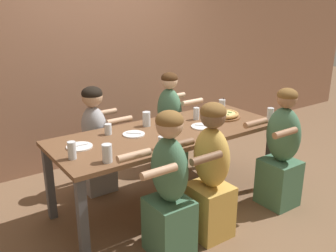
% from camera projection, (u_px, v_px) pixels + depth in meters
% --- Properties ---
extents(ground_plane, '(18.00, 18.00, 0.00)m').
position_uv_depth(ground_plane, '(168.00, 201.00, 3.83)').
color(ground_plane, brown).
rests_on(ground_plane, ground).
extents(restaurant_back_panel, '(10.00, 0.06, 3.20)m').
position_uv_depth(restaurant_back_panel, '(98.00, 32.00, 4.44)').
color(restaurant_back_panel, '#9E7056').
rests_on(restaurant_back_panel, ground).
extents(dining_table, '(2.24, 0.89, 0.76)m').
position_uv_depth(dining_table, '(168.00, 138.00, 3.61)').
color(dining_table, brown).
rests_on(dining_table, ground).
extents(pizza_board_main, '(0.34, 0.34, 0.06)m').
position_uv_depth(pizza_board_main, '(224.00, 115.00, 3.99)').
color(pizza_board_main, brown).
rests_on(pizza_board_main, dining_table).
extents(empty_plate_a, '(0.21, 0.21, 0.02)m').
position_uv_depth(empty_plate_a, '(134.00, 134.00, 3.48)').
color(empty_plate_a, white).
rests_on(empty_plate_a, dining_table).
extents(empty_plate_b, '(0.23, 0.23, 0.02)m').
position_uv_depth(empty_plate_b, '(202.00, 126.00, 3.69)').
color(empty_plate_b, white).
rests_on(empty_plate_b, dining_table).
extents(empty_plate_c, '(0.22, 0.22, 0.02)m').
position_uv_depth(empty_plate_c, '(79.00, 147.00, 3.19)').
color(empty_plate_c, white).
rests_on(empty_plate_c, dining_table).
extents(cocktail_glass_blue, '(0.08, 0.08, 0.11)m').
position_uv_depth(cocktail_glass_blue, '(222.00, 104.00, 4.38)').
color(cocktail_glass_blue, silver).
rests_on(cocktail_glass_blue, dining_table).
extents(drinking_glass_a, '(0.06, 0.06, 0.11)m').
position_uv_depth(drinking_glass_a, '(162.00, 143.00, 3.14)').
color(drinking_glass_a, silver).
rests_on(drinking_glass_a, dining_table).
extents(drinking_glass_b, '(0.06, 0.06, 0.13)m').
position_uv_depth(drinking_glass_b, '(196.00, 114.00, 3.91)').
color(drinking_glass_b, silver).
rests_on(drinking_glass_b, dining_table).
extents(drinking_glass_c, '(0.07, 0.07, 0.14)m').
position_uv_depth(drinking_glass_c, '(72.00, 150.00, 2.93)').
color(drinking_glass_c, silver).
rests_on(drinking_glass_c, dining_table).
extents(drinking_glass_d, '(0.07, 0.07, 0.10)m').
position_uv_depth(drinking_glass_d, '(108.00, 130.00, 3.48)').
color(drinking_glass_d, silver).
rests_on(drinking_glass_d, dining_table).
extents(drinking_glass_e, '(0.08, 0.08, 0.15)m').
position_uv_depth(drinking_glass_e, '(107.00, 154.00, 2.88)').
color(drinking_glass_e, silver).
rests_on(drinking_glass_e, dining_table).
extents(drinking_glass_f, '(0.07, 0.07, 0.15)m').
position_uv_depth(drinking_glass_f, '(270.00, 116.00, 3.84)').
color(drinking_glass_f, silver).
rests_on(drinking_glass_f, dining_table).
extents(drinking_glass_g, '(0.08, 0.08, 0.15)m').
position_uv_depth(drinking_glass_g, '(146.00, 120.00, 3.71)').
color(drinking_glass_g, silver).
rests_on(drinking_glass_g, dining_table).
extents(diner_near_right, '(0.51, 0.40, 1.19)m').
position_uv_depth(diner_near_right, '(281.00, 154.00, 3.62)').
color(diner_near_right, '#477556').
rests_on(diner_near_right, ground).
extents(diner_far_midright, '(0.51, 0.40, 1.18)m').
position_uv_depth(diner_far_midright, '(170.00, 126.00, 4.44)').
color(diner_far_midright, '#477556').
rests_on(diner_far_midright, ground).
extents(diner_near_center, '(0.51, 0.40, 1.19)m').
position_uv_depth(diner_near_center, '(210.00, 176.00, 3.12)').
color(diner_near_center, gold).
rests_on(diner_near_center, ground).
extents(diner_far_midleft, '(0.51, 0.40, 1.14)m').
position_uv_depth(diner_far_midleft, '(96.00, 143.00, 3.92)').
color(diner_far_midleft, '#99999E').
rests_on(diner_far_midleft, ground).
extents(diner_near_midleft, '(0.51, 0.40, 1.20)m').
position_uv_depth(diner_near_midleft, '(169.00, 190.00, 2.89)').
color(diner_near_midleft, '#477556').
rests_on(diner_near_midleft, ground).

